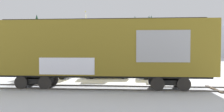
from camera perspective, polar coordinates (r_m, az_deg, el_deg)
The scene contains 8 objects.
ground_plane at distance 14.62m, azimuth -8.08°, elevation -9.01°, with size 260.00×260.00×0.00m, color silver.
track at distance 14.80m, azimuth -10.28°, elevation -8.73°, with size 60.00×4.62×0.08m.
freight_car at distance 14.21m, azimuth -3.05°, elevation 1.99°, with size 15.25×3.56×4.93m.
flagpole at distance 26.48m, azimuth -7.54°, elevation 6.75°, with size 0.27×1.61×7.77m.
hillside at distance 88.12m, azimuth -0.27°, elevation 3.67°, with size 117.86×35.83×16.49m.
parked_car_white at distance 20.40m, azimuth -17.64°, elevation -3.69°, with size 4.76×2.19×1.64m.
parked_car_black at distance 19.76m, azimuth -1.70°, elevation -3.73°, with size 4.47×2.19×1.74m.
parked_car_silver at distance 19.67m, azimuth 13.63°, elevation -3.91°, with size 4.43×2.17×1.62m.
Camera 1 is at (2.33, -14.18, 2.69)m, focal length 32.08 mm.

